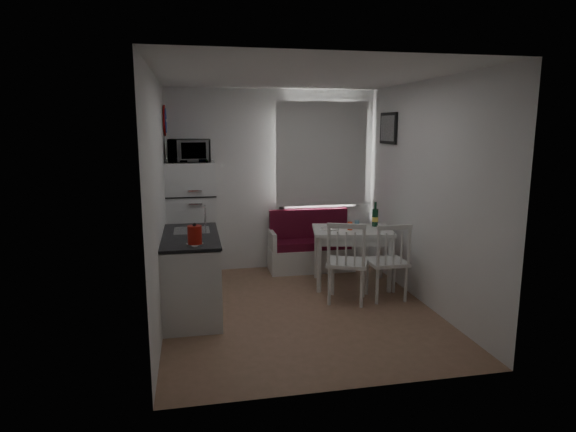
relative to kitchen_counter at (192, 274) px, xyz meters
name	(u,v)px	position (x,y,z in m)	size (l,w,h in m)	color
floor	(299,309)	(1.20, -0.16, -0.46)	(3.00, 3.50, 0.02)	#8D674B
ceiling	(300,76)	(1.20, -0.16, 2.14)	(3.00, 3.50, 0.02)	white
wall_back	(273,181)	(1.20, 1.59, 0.84)	(3.00, 0.02, 2.60)	white
wall_front	(350,231)	(1.20, -1.91, 0.84)	(3.00, 0.02, 2.60)	white
wall_left	(159,202)	(-0.30, -0.16, 0.84)	(0.02, 3.50, 2.60)	white
wall_right	(425,194)	(2.70, -0.16, 0.84)	(0.02, 3.50, 2.60)	white
window	(321,158)	(1.90, 1.56, 1.17)	(1.22, 0.06, 1.47)	white
curtain	(322,154)	(1.90, 1.49, 1.22)	(1.35, 0.02, 1.50)	white
kitchen_counter	(192,274)	(0.00, 0.00, 0.00)	(0.62, 1.32, 1.16)	white
wall_sign	(165,121)	(-0.27, 1.29, 1.69)	(0.40, 0.40, 0.03)	#1B39A4
picture_frame	(388,128)	(2.67, 0.94, 1.59)	(0.04, 0.52, 0.42)	black
bench	(311,250)	(1.71, 1.35, -0.17)	(1.22, 0.47, 0.88)	white
dining_table	(352,235)	(2.07, 0.57, 0.22)	(1.13, 0.89, 0.76)	white
chair_left	(350,254)	(1.82, -0.10, 0.16)	(0.60, 0.60, 0.53)	white
chair_right	(390,254)	(2.32, -0.09, 0.13)	(0.45, 0.43, 0.51)	white
fridge	(192,221)	(0.02, 1.24, 0.35)	(0.65, 0.65, 1.61)	white
microwave	(189,151)	(0.02, 1.19, 1.31)	(0.54, 0.37, 0.30)	white
kettle	(195,235)	(0.05, -0.52, 0.56)	(0.17, 0.17, 0.23)	#A6160D
wine_bottle	(375,214)	(2.42, 0.67, 0.47)	(0.08, 0.08, 0.33)	#113821
drinking_glass_orange	(350,226)	(2.02, 0.52, 0.36)	(0.06, 0.06, 0.10)	#FF5A2A
drinking_glass_blue	(357,224)	(2.15, 0.62, 0.35)	(0.06, 0.06, 0.10)	#6DA5BA
plate	(330,229)	(1.77, 0.59, 0.31)	(0.24, 0.24, 0.02)	white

